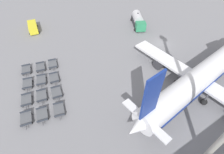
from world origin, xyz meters
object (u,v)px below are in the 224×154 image
service_van (33,27)px  baggage_dolly_row_near_col_b (27,84)px  baggage_dolly_row_mid_a_col_c (42,96)px  airplane (203,76)px  baggage_dolly_row_mid_a_col_a (41,67)px  baggage_dolly_row_mid_a_col_d (42,115)px  baggage_dolly_row_mid_b_col_b (54,78)px  baggage_dolly_row_mid_b_col_c (57,93)px  fuel_tanker_primary (138,21)px  baggage_dolly_row_mid_b_col_d (59,110)px  baggage_dolly_row_near_col_a (26,70)px  baggage_dolly_row_near_col_d (26,119)px  baggage_dolly_row_near_col_c (26,100)px  baggage_dolly_row_mid_b_col_a (53,64)px  baggage_dolly_row_mid_a_col_b (41,80)px

service_van → baggage_dolly_row_near_col_b: (19.90, -6.36, -0.59)m
service_van → baggage_dolly_row_mid_a_col_c: bearing=-11.5°
airplane → baggage_dolly_row_mid_a_col_a: 31.71m
baggage_dolly_row_mid_a_col_d → baggage_dolly_row_mid_b_col_b: (-7.08, 4.45, 0.00)m
service_van → baggage_dolly_row_mid_a_col_c: size_ratio=1.66×
service_van → baggage_dolly_row_mid_b_col_b: size_ratio=1.67×
airplane → baggage_dolly_row_mid_a_col_a: size_ratio=10.53×
airplane → baggage_dolly_row_mid_b_col_b: (-16.32, -22.35, -2.57)m
airplane → baggage_dolly_row_mid_b_col_c: size_ratio=10.56×
baggage_dolly_row_mid_a_col_d → fuel_tanker_primary: bearing=116.0°
airplane → baggage_dolly_row_mid_b_col_d: size_ratio=10.53×
airplane → baggage_dolly_row_mid_a_col_c: (-13.17, -25.73, -2.57)m
baggage_dolly_row_mid_a_col_c → baggage_dolly_row_mid_b_col_c: (0.69, 2.52, 0.00)m
baggage_dolly_row_mid_b_col_c → baggage_dolly_row_mid_b_col_b: bearing=167.4°
baggage_dolly_row_mid_a_col_a → baggage_dolly_row_mid_a_col_c: same height
baggage_dolly_row_near_col_a → baggage_dolly_row_near_col_d: (11.81, -2.78, 0.00)m
baggage_dolly_row_near_col_a → baggage_dolly_row_mid_b_col_b: size_ratio=1.00×
service_van → baggage_dolly_row_mid_a_col_a: (16.53, -2.89, -0.59)m
baggage_dolly_row_near_col_c → baggage_dolly_row_mid_b_col_a: (-6.82, 7.04, 0.00)m
baggage_dolly_row_mid_a_col_c → baggage_dolly_row_mid_b_col_a: (-7.32, 4.52, 0.00)m
baggage_dolly_row_near_col_b → baggage_dolly_row_mid_b_col_b: bearing=75.6°
baggage_dolly_row_near_col_b → baggage_dolly_row_mid_b_col_b: size_ratio=1.00×
baggage_dolly_row_mid_a_col_c → baggage_dolly_row_mid_b_col_a: 8.60m
baggage_dolly_row_near_col_c → baggage_dolly_row_mid_b_col_d: 6.46m
airplane → baggage_dolly_row_mid_b_col_d: airplane is taller
baggage_dolly_row_near_col_d → baggage_dolly_row_mid_b_col_d: bearing=76.4°
baggage_dolly_row_near_col_a → baggage_dolly_row_mid_a_col_c: bearing=4.6°
service_van → baggage_dolly_row_mid_a_col_a: 16.79m
baggage_dolly_row_mid_a_col_a → baggage_dolly_row_near_col_b: bearing=-45.9°
baggage_dolly_row_mid_b_col_a → baggage_dolly_row_mid_b_col_c: size_ratio=1.00×
airplane → baggage_dolly_row_near_col_b: bearing=-122.9°
baggage_dolly_row_mid_a_col_a → baggage_dolly_row_mid_b_col_a: bearing=80.1°
airplane → baggage_dolly_row_mid_a_col_b: (-17.09, -24.64, -2.57)m
baggage_dolly_row_near_col_b → baggage_dolly_row_near_col_a: bearing=169.7°
airplane → baggage_dolly_row_near_col_d: size_ratio=10.55×
baggage_dolly_row_near_col_a → baggage_dolly_row_near_col_c: (8.04, -1.84, 0.00)m
fuel_tanker_primary → baggage_dolly_row_mid_b_col_a: size_ratio=2.40×
airplane → baggage_dolly_row_near_col_a: bearing=-129.4°
baggage_dolly_row_near_col_b → airplane: bearing=57.1°
baggage_dolly_row_near_col_b → baggage_dolly_row_near_col_d: 7.92m
service_van → baggage_dolly_row_mid_b_col_a: bearing=-1.4°
baggage_dolly_row_mid_a_col_b → baggage_dolly_row_mid_a_col_d: (7.86, -2.16, 0.00)m
baggage_dolly_row_near_col_b → baggage_dolly_row_mid_b_col_c: (5.07, 3.95, 0.00)m
baggage_dolly_row_near_col_a → baggage_dolly_row_mid_b_col_a: same height
baggage_dolly_row_near_col_a → baggage_dolly_row_mid_a_col_d: same height
baggage_dolly_row_mid_b_col_c → fuel_tanker_primary: bearing=113.5°
baggage_dolly_row_near_col_c → baggage_dolly_row_mid_a_col_c: (0.50, 2.52, 0.00)m
baggage_dolly_row_mid_a_col_a → baggage_dolly_row_mid_a_col_d: same height
baggage_dolly_row_near_col_c → baggage_dolly_row_near_col_b: bearing=164.4°
baggage_dolly_row_mid_a_col_c → baggage_dolly_row_mid_b_col_b: 4.62m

